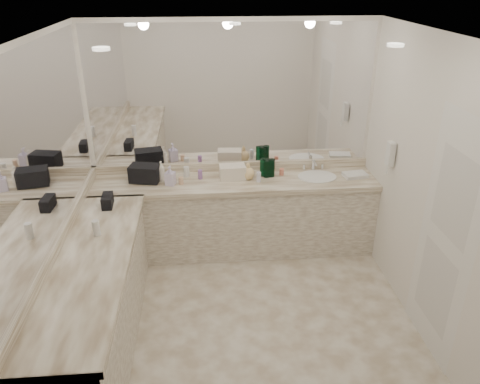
{
  "coord_description": "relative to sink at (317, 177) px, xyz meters",
  "views": [
    {
      "loc": [
        -0.34,
        -3.59,
        3.03
      ],
      "look_at": [
        0.0,
        0.4,
        1.13
      ],
      "focal_mm": 35.0,
      "sensor_mm": 36.0,
      "label": 1
    }
  ],
  "objects": [
    {
      "name": "floor",
      "position": [
        -0.95,
        -1.2,
        -0.9
      ],
      "size": [
        3.2,
        3.2,
        0.0
      ],
      "primitive_type": "plane",
      "color": "beige",
      "rests_on": "ground"
    },
    {
      "name": "ceiling",
      "position": [
        -0.95,
        -1.2,
        1.71
      ],
      "size": [
        3.2,
        3.2,
        0.0
      ],
      "primitive_type": "plane",
      "color": "white",
      "rests_on": "floor"
    },
    {
      "name": "wall_back",
      "position": [
        -0.95,
        0.3,
        0.41
      ],
      "size": [
        3.2,
        0.02,
        2.6
      ],
      "primitive_type": "cube",
      "color": "silver",
      "rests_on": "floor"
    },
    {
      "name": "wall_left",
      "position": [
        -2.55,
        -1.2,
        0.41
      ],
      "size": [
        0.02,
        3.0,
        2.6
      ],
      "primitive_type": "cube",
      "color": "silver",
      "rests_on": "floor"
    },
    {
      "name": "wall_right",
      "position": [
        0.65,
        -1.2,
        0.41
      ],
      "size": [
        0.02,
        3.0,
        2.6
      ],
      "primitive_type": "cube",
      "color": "silver",
      "rests_on": "floor"
    },
    {
      "name": "vanity_back_base",
      "position": [
        -0.95,
        0.0,
        -0.48
      ],
      "size": [
        3.2,
        0.6,
        0.84
      ],
      "primitive_type": "cube",
      "color": "silver",
      "rests_on": "floor"
    },
    {
      "name": "vanity_back_top",
      "position": [
        -0.95,
        -0.01,
        -0.03
      ],
      "size": [
        3.2,
        0.64,
        0.06
      ],
      "primitive_type": "cube",
      "color": "beige",
      "rests_on": "vanity_back_base"
    },
    {
      "name": "vanity_left_base",
      "position": [
        -2.25,
        -1.5,
        -0.48
      ],
      "size": [
        0.6,
        2.4,
        0.84
      ],
      "primitive_type": "cube",
      "color": "silver",
      "rests_on": "floor"
    },
    {
      "name": "vanity_left_top",
      "position": [
        -2.24,
        -1.5,
        -0.03
      ],
      "size": [
        0.64,
        2.42,
        0.06
      ],
      "primitive_type": "cube",
      "color": "beige",
      "rests_on": "vanity_left_base"
    },
    {
      "name": "backsplash_back",
      "position": [
        -0.95,
        0.28,
        0.05
      ],
      "size": [
        3.2,
        0.04,
        0.1
      ],
      "primitive_type": "cube",
      "color": "beige",
      "rests_on": "vanity_back_top"
    },
    {
      "name": "backsplash_left",
      "position": [
        -2.53,
        -1.2,
        0.05
      ],
      "size": [
        0.04,
        3.0,
        0.1
      ],
      "primitive_type": "cube",
      "color": "beige",
      "rests_on": "vanity_left_top"
    },
    {
      "name": "mirror_back",
      "position": [
        -0.95,
        0.29,
        0.88
      ],
      "size": [
        3.12,
        0.01,
        1.55
      ],
      "primitive_type": "cube",
      "color": "white",
      "rests_on": "wall_back"
    },
    {
      "name": "mirror_left",
      "position": [
        -2.54,
        -1.2,
        0.88
      ],
      "size": [
        0.01,
        2.92,
        1.55
      ],
      "primitive_type": "cube",
      "color": "white",
      "rests_on": "wall_left"
    },
    {
      "name": "sink",
      "position": [
        0.0,
        0.0,
        0.0
      ],
      "size": [
        0.44,
        0.44,
        0.03
      ],
      "primitive_type": "cylinder",
      "color": "white",
      "rests_on": "vanity_back_top"
    },
    {
      "name": "faucet",
      "position": [
        0.0,
        0.21,
        0.07
      ],
      "size": [
        0.24,
        0.16,
        0.14
      ],
      "primitive_type": "cube",
      "color": "silver",
      "rests_on": "vanity_back_top"
    },
    {
      "name": "wall_phone",
      "position": [
        0.61,
        -0.5,
        0.46
      ],
      "size": [
        0.06,
        0.1,
        0.24
      ],
      "primitive_type": "cube",
      "color": "white",
      "rests_on": "wall_right"
    },
    {
      "name": "door",
      "position": [
        0.64,
        -1.7,
        0.16
      ],
      "size": [
        0.02,
        0.82,
        2.1
      ],
      "primitive_type": "cube",
      "color": "white",
      "rests_on": "wall_right"
    },
    {
      "name": "black_toiletry_bag",
      "position": [
        -1.93,
        0.04,
        0.1
      ],
      "size": [
        0.36,
        0.27,
        0.18
      ],
      "primitive_type": "cube",
      "rotation": [
        0.0,
        0.0,
        -0.21
      ],
      "color": "black",
      "rests_on": "vanity_back_top"
    },
    {
      "name": "black_bag_spill",
      "position": [
        -2.25,
        -0.54,
        0.06
      ],
      "size": [
        0.11,
        0.22,
        0.12
      ],
      "primitive_type": "cube",
      "rotation": [
        0.0,
        0.0,
        0.05
      ],
      "color": "black",
      "rests_on": "vanity_left_top"
    },
    {
      "name": "cream_cosmetic_case",
      "position": [
        -0.96,
        0.04,
        0.09
      ],
      "size": [
        0.3,
        0.19,
        0.16
      ],
      "primitive_type": "cube",
      "rotation": [
        0.0,
        0.0,
        0.06
      ],
      "color": "silver",
      "rests_on": "vanity_back_top"
    },
    {
      "name": "hand_towel",
      "position": [
        0.43,
        -0.03,
        0.03
      ],
      "size": [
        0.28,
        0.21,
        0.04
      ],
      "primitive_type": "cube",
      "rotation": [
        0.0,
        0.0,
        0.16
      ],
      "color": "white",
      "rests_on": "vanity_back_top"
    },
    {
      "name": "lotion_left",
      "position": [
        -2.25,
        -1.11,
        0.08
      ],
      "size": [
        0.07,
        0.07,
        0.15
      ],
      "primitive_type": "cylinder",
      "color": "white",
      "rests_on": "vanity_left_top"
    },
    {
      "name": "soap_bottle_a",
      "position": [
        -1.75,
        0.05,
        0.12
      ],
      "size": [
        0.09,
        0.09,
        0.23
      ],
      "primitive_type": "imported",
      "rotation": [
        0.0,
        0.0,
        -0.04
      ],
      "color": "white",
      "rests_on": "vanity_back_top"
    },
    {
      "name": "soap_bottle_b",
      "position": [
        -1.65,
        -0.07,
        0.11
      ],
      "size": [
        0.13,
        0.13,
        0.22
      ],
      "primitive_type": "imported",
      "rotation": [
        0.0,
        0.0,
        -0.33
      ],
      "color": "silver",
      "rests_on": "vanity_back_top"
    },
    {
      "name": "soap_bottle_c",
      "position": [
        -0.79,
        0.02,
        0.1
      ],
      "size": [
        0.16,
        0.16,
        0.19
      ],
      "primitive_type": "imported",
      "rotation": [
        0.0,
        0.0,
        -0.09
      ],
      "color": "#F0CC89",
      "rests_on": "vanity_back_top"
    },
    {
      "name": "green_bottle_0",
      "position": [
        -0.57,
        0.05,
        0.1
      ],
      "size": [
        0.07,
        0.07,
        0.2
      ],
      "primitive_type": "cylinder",
      "color": "#0C5330",
      "rests_on": "vanity_back_top"
    },
    {
      "name": "green_bottle_1",
      "position": [
        -0.61,
        0.09,
        0.11
      ],
      "size": [
        0.07,
        0.07,
        0.21
      ],
      "primitive_type": "cylinder",
      "color": "#0C5330",
      "rests_on": "vanity_back_top"
    },
    {
      "name": "green_bottle_2",
      "position": [
        -0.52,
        0.06,
        0.11
      ],
      "size": [
        0.07,
        0.07,
        0.2
      ],
      "primitive_type": "cylinder",
      "color": "#0C5330",
      "rests_on": "vanity_back_top"
    },
    {
      "name": "green_bottle_3",
      "position": [
        -0.56,
        0.1,
        0.11
      ],
      "size": [
        0.07,
        0.07,
        0.2
      ],
      "primitive_type": "cylinder",
      "color": "#0C5330",
      "rests_on": "vanity_back_top"
    },
    {
      "name": "green_bottle_4",
      "position": [
        -0.52,
        0.06,
        0.11
      ],
      "size": [
        0.07,
        0.07,
        0.21
      ],
      "primitive_type": "cylinder",
      "color": "#0C5330",
      "rests_on": "vanity_back_top"
    },
    {
      "name": "amenity_bottle_0",
      "position": [
        -1.54,
        -0.06,
        0.04
      ],
      "size": [
        0.05,
        0.05,
        0.08
      ],
      "primitive_type": "cylinder",
      "color": "#E0B28C",
      "rests_on": "vanity_back_top"
    },
    {
      "name": "amenity_bottle_1",
      "position": [
        -1.48,
        0.14,
        0.06
      ],
      "size": [
        0.07,
        0.07,
        0.12
      ],
      "primitive_type": "cylinder",
      "color": "white",
      "rests_on": "vanity_back_top"
    },
    {
      "name": "amenity_bottle_2",
      "position": [
        -0.68,
        -0.07,
        0.06
      ],
      "size": [
        0.05,
        0.05,
        0.11
      ],
      "primitive_type": "cylinder",
      "color": "silver",
      "rests_on": "vanity_back_top"
    },
    {
      "name": "amenity_bottle_3",
      "position": [
        -0.39,
        0.09,
        0.04
      ],
      "size": [
        0.05,
        0.05,
        0.08
      ],
      "primitive_type": "cylinder",
      "color": "#E57F66",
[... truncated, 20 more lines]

